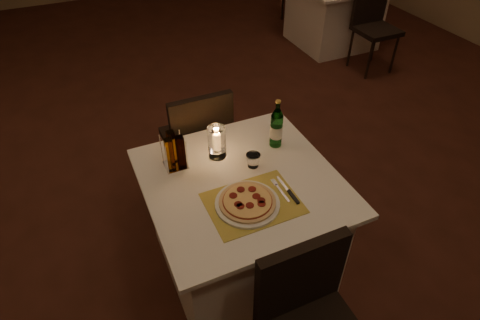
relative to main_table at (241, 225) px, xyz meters
name	(u,v)px	position (x,y,z in m)	size (l,w,h in m)	color
floor	(223,189)	(0.16, 0.70, -0.38)	(8.00, 10.00, 0.02)	#451F16
main_table	(241,225)	(0.00, 0.00, 0.00)	(1.00, 1.00, 0.74)	white
chair_near	(309,314)	(0.00, -0.71, 0.18)	(0.42, 0.42, 0.90)	black
chair_far	(198,135)	(0.00, 0.71, 0.18)	(0.42, 0.42, 0.90)	black
placemat	(253,203)	(-0.02, -0.18, 0.37)	(0.45, 0.34, 0.00)	gold
plate	(247,204)	(-0.05, -0.18, 0.38)	(0.32, 0.32, 0.01)	white
pizza	(247,201)	(-0.05, -0.18, 0.39)	(0.28, 0.28, 0.02)	#D8B77F
fork	(279,189)	(0.15, -0.15, 0.37)	(0.02, 0.18, 0.00)	silver
knife	(291,194)	(0.18, -0.21, 0.37)	(0.02, 0.22, 0.01)	black
tumbler	(253,160)	(0.10, 0.08, 0.40)	(0.08, 0.08, 0.08)	white
water_bottle	(276,128)	(0.30, 0.19, 0.49)	(0.07, 0.07, 0.30)	#57A15A
hurricane_candle	(217,140)	(-0.04, 0.24, 0.48)	(0.10, 0.10, 0.19)	white
cruet_caddy	(174,152)	(-0.28, 0.24, 0.46)	(0.12, 0.12, 0.21)	white
neighbor_table_right	(333,14)	(2.45, 2.65, 0.00)	(1.00, 1.00, 0.74)	white
neighbor_chair_ra	(373,20)	(2.45, 1.94, 0.18)	(0.42, 0.42, 0.90)	black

